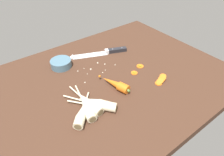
% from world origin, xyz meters
% --- Properties ---
extents(ground_plane, '(1.20, 0.90, 0.04)m').
position_xyz_m(ground_plane, '(0.00, 0.00, -0.02)').
color(ground_plane, '#42281C').
extents(chefs_knife, '(0.33, 0.16, 0.04)m').
position_xyz_m(chefs_knife, '(0.08, 0.23, 0.01)').
color(chefs_knife, silver).
rests_on(chefs_knife, ground_plane).
extents(whole_carrot, '(0.08, 0.18, 0.04)m').
position_xyz_m(whole_carrot, '(-0.02, -0.07, 0.02)').
color(whole_carrot, orange).
rests_on(whole_carrot, ground_plane).
extents(parsnip_front, '(0.14, 0.20, 0.04)m').
position_xyz_m(parsnip_front, '(-0.16, -0.11, 0.02)').
color(parsnip_front, beige).
rests_on(parsnip_front, ground_plane).
extents(parsnip_mid_left, '(0.07, 0.23, 0.04)m').
position_xyz_m(parsnip_mid_left, '(-0.20, -0.11, 0.02)').
color(parsnip_mid_left, beige).
rests_on(parsnip_mid_left, ground_plane).
extents(parsnip_mid_right, '(0.16, 0.18, 0.04)m').
position_xyz_m(parsnip_mid_right, '(-0.15, -0.14, 0.02)').
color(parsnip_mid_right, beige).
rests_on(parsnip_mid_right, ground_plane).
extents(parsnip_back, '(0.15, 0.16, 0.04)m').
position_xyz_m(parsnip_back, '(-0.24, -0.13, 0.02)').
color(parsnip_back, beige).
rests_on(parsnip_back, ground_plane).
extents(parsnip_outer, '(0.05, 0.23, 0.04)m').
position_xyz_m(parsnip_outer, '(-0.18, -0.10, 0.02)').
color(parsnip_outer, beige).
rests_on(parsnip_outer, ground_plane).
extents(carrot_slice_stack, '(0.08, 0.05, 0.03)m').
position_xyz_m(carrot_slice_stack, '(0.19, -0.17, 0.01)').
color(carrot_slice_stack, orange).
rests_on(carrot_slice_stack, ground_plane).
extents(carrot_slice_stray_near, '(0.04, 0.04, 0.01)m').
position_xyz_m(carrot_slice_stray_near, '(0.19, -0.02, 0.00)').
color(carrot_slice_stray_near, orange).
rests_on(carrot_slice_stray_near, ground_plane).
extents(carrot_slice_stray_mid, '(0.03, 0.03, 0.01)m').
position_xyz_m(carrot_slice_stray_mid, '(0.13, -0.04, 0.00)').
color(carrot_slice_stray_mid, orange).
rests_on(carrot_slice_stray_mid, ground_plane).
extents(prep_bowl, '(0.11, 0.11, 0.04)m').
position_xyz_m(prep_bowl, '(-0.15, 0.24, 0.02)').
color(prep_bowl, slate).
rests_on(prep_bowl, ground_plane).
extents(mince_crumbs, '(0.21, 0.11, 0.01)m').
position_xyz_m(mince_crumbs, '(-0.01, 0.11, 0.00)').
color(mince_crumbs, silver).
rests_on(mince_crumbs, ground_plane).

